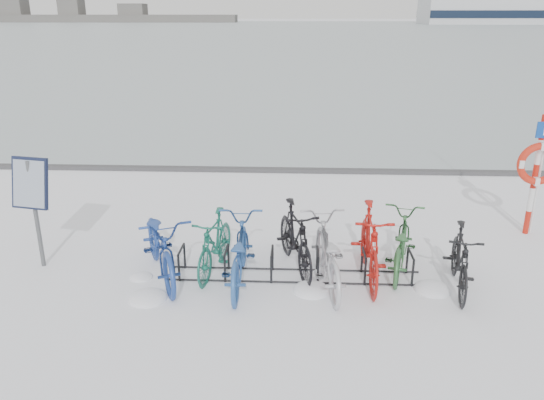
% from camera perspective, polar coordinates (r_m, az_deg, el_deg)
% --- Properties ---
extents(ground, '(900.00, 900.00, 0.00)m').
position_cam_1_polar(ground, '(8.52, 2.44, -8.25)').
color(ground, white).
rests_on(ground, ground).
extents(ice_sheet, '(400.00, 298.00, 0.02)m').
position_cam_1_polar(ice_sheet, '(162.60, 2.88, 18.00)').
color(ice_sheet, '#A2B1B7').
rests_on(ice_sheet, ground).
extents(quay_edge, '(400.00, 0.25, 0.10)m').
position_cam_1_polar(quay_edge, '(14.01, 2.63, 3.20)').
color(quay_edge, '#3F3F42').
rests_on(quay_edge, ground).
extents(bike_rack, '(4.00, 0.48, 0.46)m').
position_cam_1_polar(bike_rack, '(8.44, 2.45, -7.16)').
color(bike_rack, black).
rests_on(bike_rack, ground).
extents(info_board, '(0.65, 0.35, 1.85)m').
position_cam_1_polar(info_board, '(9.17, -24.49, 1.01)').
color(info_board, '#595B5E').
rests_on(info_board, ground).
extents(lifebuoy_station, '(0.79, 0.23, 4.13)m').
position_cam_1_polar(lifebuoy_station, '(10.76, 26.78, 3.49)').
color(lifebuoy_station, '#B51B0E').
rests_on(lifebuoy_station, ground).
extents(shoreline, '(180.00, 12.00, 9.50)m').
position_cam_1_polar(shoreline, '(294.07, -22.92, 17.75)').
color(shoreline, '#494949').
rests_on(shoreline, ground).
extents(bike_0, '(1.58, 2.30, 1.14)m').
position_cam_1_polar(bike_0, '(8.52, -11.89, -4.43)').
color(bike_0, navy).
rests_on(bike_0, ground).
extents(bike_1, '(0.75, 1.74, 1.01)m').
position_cam_1_polar(bike_1, '(8.57, -6.18, -4.44)').
color(bike_1, '#17604E').
rests_on(bike_1, ground).
extents(bike_2, '(0.73, 2.02, 1.05)m').
position_cam_1_polar(bike_2, '(8.16, -3.65, -5.49)').
color(bike_2, '#295498').
rests_on(bike_2, ground).
extents(bike_3, '(1.02, 1.94, 1.12)m').
position_cam_1_polar(bike_3, '(8.59, 2.52, -3.86)').
color(bike_3, black).
rests_on(bike_3, ground).
extents(bike_4, '(0.93, 2.09, 1.06)m').
position_cam_1_polar(bike_4, '(8.15, 5.94, -5.55)').
color(bike_4, '#AEAFB6').
rests_on(bike_4, ground).
extents(bike_5, '(0.59, 2.01, 1.21)m').
position_cam_1_polar(bike_5, '(8.39, 10.47, -4.49)').
color(bike_5, '#B71812').
rests_on(bike_5, ground).
extents(bike_6, '(1.09, 1.96, 0.97)m').
position_cam_1_polar(bike_6, '(8.83, 13.68, -4.30)').
color(bike_6, '#2E6233').
rests_on(bike_6, ground).
extents(bike_7, '(0.74, 1.74, 1.01)m').
position_cam_1_polar(bike_7, '(8.47, 19.60, -5.84)').
color(bike_7, black).
rests_on(bike_7, ground).
extents(snow_drifts, '(4.98, 1.56, 0.20)m').
position_cam_1_polar(snow_drifts, '(8.14, 1.51, -9.65)').
color(snow_drifts, white).
rests_on(snow_drifts, ground).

